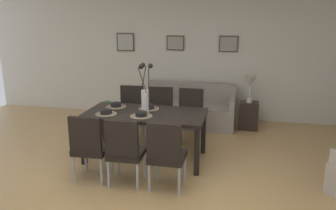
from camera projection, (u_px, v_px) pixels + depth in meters
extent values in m
plane|color=tan|center=(147.00, 186.00, 4.41)|extent=(9.00, 9.00, 0.00)
cube|color=silver|center=(188.00, 56.00, 7.14)|extent=(9.00, 0.10, 2.60)
cube|color=black|center=(145.00, 114.00, 5.08)|extent=(1.80, 0.91, 0.05)
cube|color=black|center=(203.00, 133.00, 5.38)|extent=(0.07, 0.07, 0.69)
cube|color=black|center=(104.00, 125.00, 5.72)|extent=(0.07, 0.07, 0.69)
cube|color=black|center=(197.00, 152.00, 4.63)|extent=(0.07, 0.07, 0.69)
cube|color=black|center=(83.00, 142.00, 4.98)|extent=(0.07, 0.07, 0.69)
cube|color=black|center=(92.00, 149.00, 4.54)|extent=(0.46, 0.46, 0.08)
cube|color=black|center=(85.00, 135.00, 4.29)|extent=(0.42, 0.08, 0.48)
cylinder|color=#9EA0A5|center=(111.00, 160.00, 4.75)|extent=(0.04, 0.04, 0.38)
cylinder|color=#9EA0A5|center=(86.00, 158.00, 4.81)|extent=(0.04, 0.04, 0.38)
cylinder|color=#9EA0A5|center=(101.00, 172.00, 4.39)|extent=(0.04, 0.04, 0.38)
cylinder|color=#9EA0A5|center=(74.00, 169.00, 4.45)|extent=(0.04, 0.04, 0.38)
cube|color=black|center=(130.00, 115.00, 6.02)|extent=(0.46, 0.46, 0.08)
cube|color=black|center=(132.00, 99.00, 6.14)|extent=(0.42, 0.08, 0.48)
cylinder|color=#9EA0A5|center=(117.00, 131.00, 5.93)|extent=(0.04, 0.04, 0.38)
cylinder|color=#9EA0A5|center=(138.00, 132.00, 5.87)|extent=(0.04, 0.04, 0.38)
cylinder|color=#9EA0A5|center=(123.00, 124.00, 6.29)|extent=(0.04, 0.04, 0.38)
cylinder|color=#9EA0A5|center=(143.00, 125.00, 6.23)|extent=(0.04, 0.04, 0.38)
cube|color=black|center=(127.00, 153.00, 4.40)|extent=(0.46, 0.46, 0.08)
cube|color=black|center=(121.00, 139.00, 4.15)|extent=(0.42, 0.07, 0.48)
cylinder|color=#9EA0A5|center=(145.00, 164.00, 4.61)|extent=(0.04, 0.04, 0.38)
cylinder|color=#9EA0A5|center=(118.00, 162.00, 4.67)|extent=(0.04, 0.04, 0.38)
cylinder|color=#9EA0A5|center=(137.00, 177.00, 4.25)|extent=(0.04, 0.04, 0.38)
cylinder|color=#9EA0A5|center=(109.00, 174.00, 4.31)|extent=(0.04, 0.04, 0.38)
cube|color=black|center=(159.00, 117.00, 5.91)|extent=(0.47, 0.47, 0.08)
cube|color=black|center=(161.00, 100.00, 6.03)|extent=(0.42, 0.09, 0.48)
cylinder|color=#9EA0A5|center=(147.00, 133.00, 5.82)|extent=(0.04, 0.04, 0.38)
cylinder|color=#9EA0A5|center=(169.00, 134.00, 5.76)|extent=(0.04, 0.04, 0.38)
cylinder|color=#9EA0A5|center=(151.00, 126.00, 6.18)|extent=(0.04, 0.04, 0.38)
cylinder|color=#9EA0A5|center=(171.00, 127.00, 6.13)|extent=(0.04, 0.04, 0.38)
cube|color=black|center=(168.00, 156.00, 4.29)|extent=(0.44, 0.44, 0.08)
cube|color=black|center=(164.00, 143.00, 4.04)|extent=(0.42, 0.06, 0.48)
cylinder|color=#9EA0A5|center=(185.00, 168.00, 4.49)|extent=(0.04, 0.04, 0.38)
cylinder|color=#9EA0A5|center=(157.00, 165.00, 4.57)|extent=(0.04, 0.04, 0.38)
cylinder|color=#9EA0A5|center=(179.00, 182.00, 4.13)|extent=(0.04, 0.04, 0.38)
cylinder|color=#9EA0A5|center=(149.00, 178.00, 4.21)|extent=(0.04, 0.04, 0.38)
cube|color=black|center=(189.00, 120.00, 5.79)|extent=(0.45, 0.45, 0.08)
cube|color=black|center=(191.00, 102.00, 5.90)|extent=(0.42, 0.07, 0.48)
cylinder|color=#9EA0A5|center=(175.00, 135.00, 5.72)|extent=(0.04, 0.04, 0.38)
cylinder|color=#9EA0A5|center=(198.00, 137.00, 5.63)|extent=(0.04, 0.04, 0.38)
cylinder|color=#9EA0A5|center=(180.00, 128.00, 6.07)|extent=(0.04, 0.04, 0.38)
cylinder|color=#9EA0A5|center=(201.00, 130.00, 5.98)|extent=(0.04, 0.04, 0.38)
cylinder|color=silver|center=(145.00, 101.00, 5.03)|extent=(0.11, 0.11, 0.34)
cylinder|color=black|center=(149.00, 79.00, 4.95)|extent=(0.05, 0.12, 0.37)
sphere|color=black|center=(151.00, 66.00, 4.90)|extent=(0.07, 0.07, 0.07)
cylinder|color=black|center=(144.00, 79.00, 5.00)|extent=(0.08, 0.05, 0.38)
sphere|color=black|center=(143.00, 65.00, 4.97)|extent=(0.07, 0.07, 0.07)
cylinder|color=black|center=(142.00, 80.00, 4.89)|extent=(0.15, 0.06, 0.36)
sphere|color=black|center=(141.00, 67.00, 4.82)|extent=(0.07, 0.07, 0.07)
cylinder|color=#7F705B|center=(106.00, 114.00, 4.99)|extent=(0.32, 0.32, 0.01)
cylinder|color=black|center=(106.00, 112.00, 4.98)|extent=(0.17, 0.17, 0.06)
cylinder|color=black|center=(106.00, 111.00, 4.98)|extent=(0.13, 0.13, 0.04)
cylinder|color=#7F705B|center=(116.00, 107.00, 5.38)|extent=(0.32, 0.32, 0.01)
cylinder|color=black|center=(116.00, 105.00, 5.37)|extent=(0.17, 0.17, 0.06)
cylinder|color=black|center=(116.00, 104.00, 5.37)|extent=(0.13, 0.13, 0.04)
cylinder|color=#7F705B|center=(141.00, 116.00, 4.88)|extent=(0.32, 0.32, 0.01)
cylinder|color=black|center=(141.00, 114.00, 4.87)|extent=(0.17, 0.17, 0.06)
cylinder|color=black|center=(141.00, 113.00, 4.87)|extent=(0.13, 0.13, 0.04)
cylinder|color=#7F705B|center=(149.00, 109.00, 5.27)|extent=(0.32, 0.32, 0.01)
cylinder|color=black|center=(149.00, 107.00, 5.26)|extent=(0.17, 0.17, 0.06)
cylinder|color=black|center=(149.00, 106.00, 5.25)|extent=(0.13, 0.13, 0.04)
cube|color=gray|center=(189.00, 114.00, 6.83)|extent=(1.81, 0.84, 0.42)
cube|color=gray|center=(192.00, 91.00, 7.05)|extent=(1.81, 0.16, 0.38)
cube|color=gray|center=(233.00, 102.00, 6.58)|extent=(0.10, 0.84, 0.20)
cube|color=gray|center=(148.00, 97.00, 6.93)|extent=(0.10, 0.84, 0.20)
cube|color=black|center=(248.00, 115.00, 6.57)|extent=(0.36, 0.36, 0.52)
cylinder|color=beige|center=(249.00, 101.00, 6.49)|extent=(0.12, 0.12, 0.08)
cylinder|color=beige|center=(250.00, 91.00, 6.45)|extent=(0.02, 0.02, 0.30)
cone|color=beige|center=(250.00, 81.00, 6.39)|extent=(0.22, 0.22, 0.18)
cube|color=#473828|center=(125.00, 42.00, 7.28)|extent=(0.39, 0.02, 0.39)
cube|color=#B2B2AD|center=(125.00, 42.00, 7.27)|extent=(0.34, 0.01, 0.34)
cube|color=#473828|center=(175.00, 43.00, 7.06)|extent=(0.37, 0.02, 0.31)
cube|color=#9E9389|center=(175.00, 43.00, 7.04)|extent=(0.32, 0.01, 0.26)
cube|color=#473828|center=(229.00, 44.00, 6.83)|extent=(0.38, 0.02, 0.33)
cube|color=#9E9389|center=(229.00, 44.00, 6.82)|extent=(0.33, 0.01, 0.28)
cylinder|color=brown|center=(106.00, 129.00, 6.24)|extent=(0.24, 0.24, 0.22)
sphere|color=#387A42|center=(106.00, 114.00, 6.16)|extent=(0.36, 0.36, 0.36)
sphere|color=#387A42|center=(107.00, 106.00, 6.08)|extent=(0.22, 0.22, 0.22)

